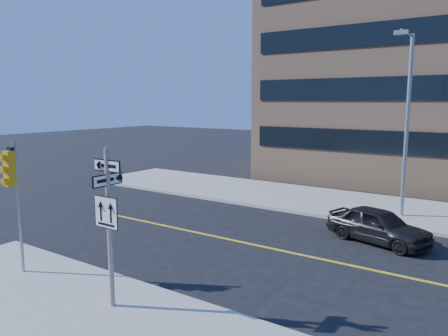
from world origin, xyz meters
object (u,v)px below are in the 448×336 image
Objects in this scene: parked_car_a at (378,225)px; traffic_signal at (12,179)px; sign_pole at (109,218)px; streetlight_a at (407,114)px.

traffic_signal is at bearing 155.86° from parked_car_a.
sign_pole is at bearing 172.67° from parked_car_a.
parked_car_a is (4.05, 9.42, -1.77)m from sign_pole.
streetlight_a is (4.00, 13.27, 2.32)m from sign_pole.
streetlight_a reaches higher than traffic_signal.
streetlight_a is at bearing 59.20° from traffic_signal.
streetlight_a is at bearing 16.75° from parked_car_a.
parked_car_a is 0.49× the size of streetlight_a.
parked_car_a is at bearing -89.20° from streetlight_a.
sign_pole is 1.04× the size of parked_car_a.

